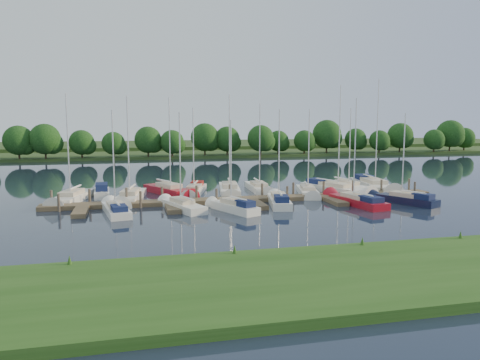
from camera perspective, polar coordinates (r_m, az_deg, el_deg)
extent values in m
plane|color=#1B2336|center=(39.87, 3.99, -4.53)|extent=(260.00, 260.00, 0.00)
cube|color=#224B15|center=(25.49, 14.89, -11.08)|extent=(90.00, 10.00, 0.50)
cube|color=brown|center=(47.40, 1.13, -2.36)|extent=(40.00, 2.00, 0.40)
cube|color=brown|center=(43.23, -18.88, -3.71)|extent=(1.20, 4.00, 0.40)
cube|color=brown|center=(43.16, -8.23, -3.41)|extent=(1.20, 4.00, 0.40)
cube|color=brown|center=(44.54, 2.09, -3.00)|extent=(1.20, 4.00, 0.40)
cube|color=brown|center=(47.26, 11.49, -2.54)|extent=(1.20, 4.00, 0.40)
cube|color=brown|center=(51.10, 19.67, -2.09)|extent=(1.20, 4.00, 0.40)
cylinder|color=#473D33|center=(47.75, -21.99, -2.35)|extent=(0.24, 0.24, 2.00)
cylinder|color=#473D33|center=(47.33, -17.85, -2.24)|extent=(0.24, 0.24, 2.00)
cylinder|color=#473D33|center=(47.17, -13.66, -2.13)|extent=(0.24, 0.24, 2.00)
cylinder|color=#473D33|center=(47.26, -9.47, -2.00)|extent=(0.24, 0.24, 2.00)
cylinder|color=#473D33|center=(47.61, -5.32, -1.86)|extent=(0.24, 0.24, 2.00)
cylinder|color=#473D33|center=(48.19, -1.25, -1.72)|extent=(0.24, 0.24, 2.00)
cylinder|color=#473D33|center=(49.02, 2.71, -1.57)|extent=(0.24, 0.24, 2.00)
cylinder|color=#473D33|center=(50.07, 6.51, -1.42)|extent=(0.24, 0.24, 2.00)
cylinder|color=#473D33|center=(51.33, 10.15, -1.28)|extent=(0.24, 0.24, 2.00)
cylinder|color=#473D33|center=(52.79, 13.59, -1.13)|extent=(0.24, 0.24, 2.00)
cylinder|color=#473D33|center=(54.43, 16.84, -0.99)|extent=(0.24, 0.24, 2.00)
cylinder|color=#473D33|center=(56.23, 19.89, -0.85)|extent=(0.24, 0.24, 2.00)
cylinder|color=#473D33|center=(45.06, -21.22, -2.86)|extent=(0.24, 0.24, 2.00)
cylinder|color=#473D33|center=(44.61, -12.02, -2.62)|extent=(0.24, 0.24, 2.00)
cylinder|color=#473D33|center=(45.32, -2.88, -2.31)|extent=(0.24, 0.24, 2.00)
cylinder|color=#473D33|center=(47.13, 5.77, -1.96)|extent=(0.24, 0.24, 2.00)
cylinder|color=#473D33|center=(49.92, 13.61, -1.61)|extent=(0.24, 0.24, 2.00)
cylinder|color=#473D33|center=(53.54, 20.51, -1.28)|extent=(0.24, 0.24, 2.00)
cube|color=#243C17|center=(113.13, -7.33, 3.30)|extent=(180.00, 30.00, 0.60)
cube|color=#3A5726|center=(137.95, -8.42, 4.17)|extent=(220.00, 40.00, 1.40)
cylinder|color=#38281C|center=(103.35, -26.06, 2.66)|extent=(0.36, 0.36, 2.15)
sphere|color=#11340E|center=(103.20, -26.15, 4.11)|extent=(5.01, 5.01, 5.01)
sphere|color=#11340E|center=(103.20, -25.52, 3.74)|extent=(3.58, 3.58, 3.58)
cylinder|color=#38281C|center=(102.64, -22.39, 2.83)|extent=(0.36, 0.36, 2.18)
sphere|color=#11340E|center=(102.49, -22.46, 4.32)|extent=(5.09, 5.09, 5.09)
sphere|color=#11340E|center=(102.55, -21.82, 3.94)|extent=(3.63, 3.63, 3.63)
cylinder|color=#38281C|center=(101.81, -18.91, 3.11)|extent=(0.36, 0.36, 2.73)
sphere|color=#11340E|center=(101.64, -18.99, 4.99)|extent=(6.38, 6.38, 6.38)
sphere|color=#11340E|center=(101.75, -18.19, 4.51)|extent=(4.56, 4.56, 4.56)
cylinder|color=#38281C|center=(99.75, -15.67, 3.02)|extent=(0.36, 0.36, 2.27)
sphere|color=#11340E|center=(99.59, -15.72, 4.61)|extent=(5.29, 5.29, 5.29)
sphere|color=#11340E|center=(99.79, -15.05, 4.21)|extent=(3.78, 3.78, 3.78)
cylinder|color=#38281C|center=(100.18, -12.22, 3.22)|extent=(0.36, 0.36, 2.52)
sphere|color=#11340E|center=(100.01, -12.27, 4.98)|extent=(5.88, 5.88, 5.88)
sphere|color=#11340E|center=(100.28, -11.54, 4.52)|extent=(4.20, 4.20, 4.20)
cylinder|color=#38281C|center=(98.56, -8.43, 3.25)|extent=(0.36, 0.36, 2.55)
sphere|color=#11340E|center=(98.39, -8.46, 5.06)|extent=(5.95, 5.95, 5.95)
sphere|color=#11340E|center=(98.74, -7.72, 4.59)|extent=(4.25, 4.25, 4.25)
cylinder|color=#38281C|center=(98.61, -4.95, 3.40)|extent=(0.36, 0.36, 2.87)
sphere|color=#11340E|center=(98.43, -4.97, 5.43)|extent=(6.69, 6.69, 6.69)
sphere|color=#11340E|center=(98.88, -4.15, 4.90)|extent=(4.78, 4.78, 4.78)
cylinder|color=#38281C|center=(101.32, -1.56, 3.40)|extent=(0.36, 0.36, 2.40)
sphere|color=#11340E|center=(101.16, -1.56, 5.06)|extent=(5.61, 5.61, 5.61)
sphere|color=#11340E|center=(101.64, -0.92, 4.62)|extent=(4.01, 4.01, 4.01)
cylinder|color=#38281C|center=(101.45, 1.55, 3.52)|extent=(0.36, 0.36, 2.83)
sphere|color=#11340E|center=(101.27, 1.56, 5.47)|extent=(6.59, 6.59, 6.59)
sphere|color=#11340E|center=(101.87, 2.30, 4.95)|extent=(4.71, 4.71, 4.71)
cylinder|color=#38281C|center=(105.60, 5.17, 3.52)|extent=(0.36, 0.36, 2.37)
sphere|color=#11340E|center=(105.45, 5.19, 5.09)|extent=(5.52, 5.52, 5.52)
sphere|color=#11340E|center=(106.05, 5.76, 4.67)|extent=(3.94, 3.94, 3.94)
cylinder|color=#38281C|center=(106.59, 8.37, 3.59)|extent=(0.36, 0.36, 2.68)
sphere|color=#11340E|center=(106.43, 8.40, 5.36)|extent=(6.26, 6.26, 6.26)
sphere|color=#11340E|center=(107.15, 9.03, 4.88)|extent=(4.47, 4.47, 4.47)
cylinder|color=#38281C|center=(108.89, 10.63, 3.51)|extent=(0.36, 0.36, 2.25)
sphere|color=#11340E|center=(108.74, 10.67, 4.96)|extent=(5.26, 5.26, 5.26)
sphere|color=#11340E|center=(109.42, 11.16, 4.57)|extent=(3.76, 3.76, 3.76)
cylinder|color=#38281C|center=(110.56, 14.77, 3.42)|extent=(0.36, 0.36, 2.13)
sphere|color=#11340E|center=(110.42, 14.81, 4.76)|extent=(4.96, 4.96, 4.96)
sphere|color=#11340E|center=(111.13, 15.23, 4.40)|extent=(3.54, 3.54, 3.54)
cylinder|color=#38281C|center=(113.27, 17.14, 3.43)|extent=(0.36, 0.36, 2.15)
sphere|color=#11340E|center=(113.13, 17.19, 4.75)|extent=(5.01, 5.01, 5.01)
sphere|color=#11340E|center=(113.88, 17.59, 4.39)|extent=(3.58, 3.58, 3.58)
cylinder|color=#38281C|center=(119.99, 19.22, 3.63)|extent=(0.36, 0.36, 2.51)
sphere|color=#11340E|center=(119.85, 19.29, 5.09)|extent=(5.85, 5.85, 5.85)
sphere|color=#11340E|center=(120.72, 19.72, 4.69)|extent=(4.18, 4.18, 4.18)
cylinder|color=#38281C|center=(120.74, 22.33, 3.40)|extent=(0.36, 0.36, 2.02)
sphere|color=#11340E|center=(120.61, 22.38, 4.56)|extent=(4.71, 4.71, 4.71)
sphere|color=#11340E|center=(121.39, 22.70, 4.24)|extent=(3.36, 3.36, 3.36)
cylinder|color=#38281C|center=(122.97, 24.25, 3.39)|extent=(0.36, 0.36, 2.17)
sphere|color=#11340E|center=(122.85, 24.32, 4.63)|extent=(5.06, 5.06, 5.06)
sphere|color=#11340E|center=(123.70, 24.64, 4.29)|extent=(3.61, 3.61, 3.61)
cylinder|color=#38281C|center=(129.40, 26.13, 3.59)|extent=(0.36, 0.36, 2.78)
sphere|color=#11340E|center=(129.26, 26.21, 5.10)|extent=(6.49, 6.49, 6.49)
sphere|color=#11340E|center=(130.33, 26.61, 4.68)|extent=(4.63, 4.63, 4.63)
cube|color=white|center=(50.60, -19.66, -2.23)|extent=(3.81, 7.73, 1.14)
cone|color=white|center=(47.17, -21.22, -2.98)|extent=(1.64, 2.78, 1.04)
cube|color=beige|center=(50.14, -19.85, -1.48)|extent=(2.32, 3.63, 0.52)
cylinder|color=silver|center=(49.32, -20.24, 4.06)|extent=(0.12, 0.12, 10.06)
cylinder|color=silver|center=(51.12, -19.43, -0.83)|extent=(0.90, 3.28, 0.10)
cylinder|color=white|center=(51.12, -19.43, -0.83)|extent=(0.91, 2.94, 0.20)
cube|color=white|center=(52.86, -16.48, -1.71)|extent=(1.80, 4.79, 0.97)
cone|color=white|center=(50.53, -16.49, -2.12)|extent=(0.85, 1.45, 0.78)
cube|color=#141E47|center=(52.75, -16.51, -0.88)|extent=(1.38, 2.66, 0.87)
cube|color=white|center=(49.54, -13.12, -2.19)|extent=(3.39, 7.56, 1.13)
cone|color=white|center=(46.01, -13.97, -2.94)|extent=(1.49, 2.70, 1.02)
cube|color=beige|center=(49.08, -13.23, -1.43)|extent=(2.13, 3.52, 0.51)
cylinder|color=silver|center=(48.23, -13.48, 4.12)|extent=(0.12, 0.12, 9.86)
cylinder|color=silver|center=(50.08, -13.01, -0.77)|extent=(0.72, 3.25, 0.10)
cylinder|color=white|center=(50.08, -13.01, -0.77)|extent=(0.75, 2.91, 0.20)
cube|color=maroon|center=(52.79, -8.85, -1.50)|extent=(5.06, 7.41, 1.24)
cone|color=maroon|center=(49.74, -6.70, -2.01)|extent=(2.04, 2.73, 1.02)
cube|color=beige|center=(52.36, -8.67, -0.68)|extent=(2.82, 3.61, 0.56)
cylinder|color=silver|center=(51.61, -8.56, 4.49)|extent=(0.12, 0.12, 9.81)
cylinder|color=silver|center=(53.23, -9.28, -0.07)|extent=(1.55, 2.97, 0.10)
cylinder|color=white|center=(53.23, -9.28, -0.07)|extent=(1.47, 2.69, 0.20)
cube|color=white|center=(52.88, -5.53, -1.43)|extent=(3.61, 6.83, 0.98)
cone|color=white|center=(49.67, -6.09, -2.01)|extent=(1.53, 2.47, 0.92)
cube|color=beige|center=(52.47, -5.59, -0.83)|extent=(2.16, 3.23, 0.45)
cube|color=maroon|center=(54.59, -5.25, -0.41)|extent=(1.79, 2.26, 0.49)
cylinder|color=silver|center=(51.71, -5.70, 3.85)|extent=(0.12, 0.12, 8.88)
cylinder|color=silver|center=(53.39, -5.44, -0.30)|extent=(0.93, 2.87, 0.10)
cylinder|color=white|center=(53.39, -5.44, -0.30)|extent=(0.93, 2.58, 0.20)
cube|color=white|center=(52.87, -1.32, -1.41)|extent=(3.28, 7.79, 1.19)
cone|color=white|center=(49.15, -1.10, -2.07)|extent=(1.46, 2.77, 1.06)
cube|color=beige|center=(52.38, -1.30, -0.64)|extent=(2.10, 3.60, 0.54)
cylinder|color=silver|center=(51.55, -1.29, 4.74)|extent=(0.12, 0.12, 10.19)
cylinder|color=silver|center=(53.45, -1.36, -0.01)|extent=(0.63, 3.37, 0.10)
cylinder|color=white|center=(53.45, -1.36, -0.01)|extent=(0.67, 3.01, 0.20)
cube|color=white|center=(54.69, 2.22, -1.11)|extent=(2.29, 7.06, 1.03)
cone|color=white|center=(51.34, 3.08, -1.68)|extent=(1.09, 2.48, 0.98)
cube|color=beige|center=(54.27, 2.31, -0.50)|extent=(1.62, 3.20, 0.47)
cylinder|color=silver|center=(53.49, 2.42, 4.30)|extent=(0.12, 0.12, 9.41)
cylinder|color=silver|center=(55.23, 2.07, 0.03)|extent=(0.25, 3.14, 0.10)
cylinder|color=white|center=(55.23, 2.07, 0.03)|extent=(0.34, 2.80, 0.20)
cube|color=white|center=(52.51, 8.18, -1.54)|extent=(3.29, 6.71, 0.97)
cone|color=white|center=(49.35, 8.68, -2.12)|extent=(1.42, 2.41, 0.91)
cube|color=beige|center=(52.11, 8.24, -0.94)|extent=(2.01, 3.15, 0.44)
cylinder|color=silver|center=(51.35, 8.38, 3.69)|extent=(0.12, 0.12, 8.73)
cylinder|color=silver|center=(53.01, 8.11, -0.42)|extent=(0.79, 2.85, 0.10)
cylinder|color=white|center=(53.01, 8.11, -0.42)|extent=(0.81, 2.56, 0.20)
cube|color=white|center=(54.64, 11.21, -1.26)|extent=(5.27, 8.60, 1.12)
cone|color=white|center=(51.90, 14.53, -1.81)|extent=(2.17, 3.14, 1.17)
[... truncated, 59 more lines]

